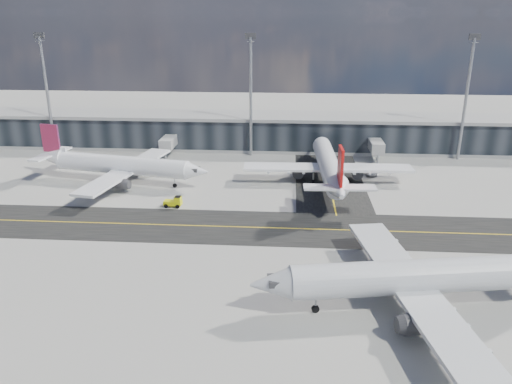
# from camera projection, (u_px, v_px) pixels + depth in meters

# --- Properties ---
(ground) EXTENTS (300.00, 300.00, 0.00)m
(ground) POSITION_uv_depth(u_px,v_px,m) (226.00, 237.00, 78.49)
(ground) COLOR gray
(ground) RESTS_ON ground
(taxiway_lanes) EXTENTS (180.00, 63.00, 0.03)m
(taxiway_lanes) POSITION_uv_depth(u_px,v_px,m) (256.00, 212.00, 88.30)
(taxiway_lanes) COLOR black
(taxiway_lanes) RESTS_ON ground
(terminal_concourse) EXTENTS (152.00, 19.80, 8.80)m
(terminal_concourse) POSITION_uv_depth(u_px,v_px,m) (253.00, 133.00, 128.64)
(terminal_concourse) COLOR black
(terminal_concourse) RESTS_ON ground
(floodlight_masts) EXTENTS (102.50, 0.70, 28.90)m
(floodlight_masts) POSITION_uv_depth(u_px,v_px,m) (251.00, 92.00, 118.23)
(floodlight_masts) COLOR gray
(floodlight_masts) RESTS_ON ground
(airliner_af) EXTENTS (38.34, 32.88, 11.40)m
(airliner_af) POSITION_uv_depth(u_px,v_px,m) (120.00, 165.00, 102.39)
(airliner_af) COLOR white
(airliner_af) RESTS_ON ground
(airliner_redtail) EXTENTS (34.89, 40.98, 12.15)m
(airliner_redtail) POSITION_uv_depth(u_px,v_px,m) (329.00, 165.00, 101.25)
(airliner_redtail) COLOR white
(airliner_redtail) RESTS_ON ground
(airliner_near) EXTENTS (41.18, 35.28, 12.22)m
(airliner_near) POSITION_uv_depth(u_px,v_px,m) (425.00, 277.00, 58.58)
(airliner_near) COLOR silver
(airliner_near) RESTS_ON ground
(baggage_tug) EXTENTS (3.31, 1.86, 2.01)m
(baggage_tug) POSITION_uv_depth(u_px,v_px,m) (174.00, 202.00, 90.28)
(baggage_tug) COLOR #E1E30B
(baggage_tug) RESTS_ON ground
(service_van) EXTENTS (2.78, 5.10, 1.36)m
(service_van) POSITION_uv_depth(u_px,v_px,m) (370.00, 171.00, 108.59)
(service_van) COLOR white
(service_van) RESTS_ON ground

